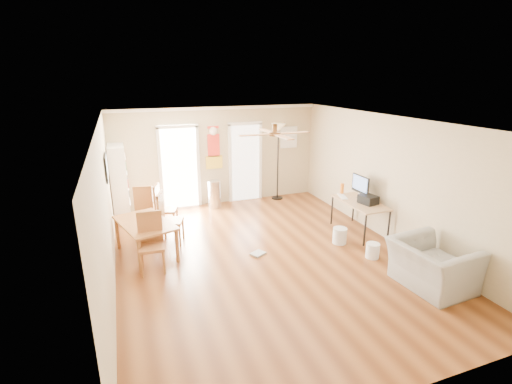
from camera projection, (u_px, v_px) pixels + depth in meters
name	position (u px, v px, depth m)	size (l,w,h in m)	color
floor	(267.00, 257.00, 7.14)	(7.00, 7.00, 0.00)	brown
ceiling	(268.00, 122.00, 6.36)	(5.50, 7.00, 0.00)	silver
wall_back	(218.00, 156.00, 9.88)	(5.50, 0.04, 2.60)	beige
wall_front	(401.00, 295.00, 3.62)	(5.50, 0.04, 2.60)	beige
wall_left	(106.00, 212.00, 5.84)	(0.04, 7.00, 2.60)	beige
wall_right	(390.00, 179.00, 7.66)	(0.04, 7.00, 2.60)	beige
crown_molding	(268.00, 124.00, 6.37)	(5.50, 7.00, 0.08)	white
kitchen_doorway	(180.00, 169.00, 9.60)	(0.90, 0.10, 2.10)	white
bathroom_doorway	(245.00, 163.00, 10.19)	(0.80, 0.10, 2.10)	white
wall_decal	(214.00, 147.00, 9.75)	(0.46, 0.03, 1.10)	red
ac_grille	(289.00, 137.00, 10.42)	(0.50, 0.04, 0.60)	white
framed_poster	(106.00, 167.00, 6.98)	(0.04, 0.66, 0.48)	black
ceiling_fan	(275.00, 134.00, 6.14)	(1.24, 1.24, 0.20)	#593819
bookshelf	(119.00, 183.00, 8.80)	(0.36, 0.82, 1.82)	white
dining_table	(146.00, 238.00, 7.15)	(0.83, 1.38, 0.69)	#AC7337
dining_chair_right_a	(167.00, 207.00, 8.32)	(0.43, 0.43, 1.05)	#995631
dining_chair_right_b	(171.00, 218.00, 7.63)	(0.45, 0.45, 1.08)	olive
dining_chair_near	(151.00, 244.00, 6.50)	(0.44, 0.44, 1.06)	#A46C35
dining_chair_far	(145.00, 205.00, 8.51)	(0.41, 0.41, 1.01)	#AA6136
trash_can	(214.00, 194.00, 9.77)	(0.34, 0.34, 0.73)	#BCBBBE
torchiere_lamp	(278.00, 162.00, 10.27)	(0.40, 0.40, 2.13)	black
computer_desk	(359.00, 217.00, 8.19)	(0.67, 1.35, 0.72)	tan
imac	(360.00, 187.00, 8.20)	(0.08, 0.58, 0.54)	black
keyboard	(342.00, 196.00, 8.42)	(0.14, 0.43, 0.02)	white
printer	(368.00, 200.00, 7.94)	(0.30, 0.36, 0.18)	black
orange_bottle	(342.00, 189.00, 8.59)	(0.08, 0.08, 0.25)	orange
wastebasket_a	(373.00, 251.00, 7.10)	(0.26, 0.26, 0.30)	silver
wastebasket_b	(340.00, 236.00, 7.71)	(0.29, 0.29, 0.33)	silver
floor_cloth	(258.00, 254.00, 7.25)	(0.27, 0.21, 0.04)	#989994
armchair	(432.00, 266.00, 6.05)	(1.19, 1.04, 0.77)	gray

